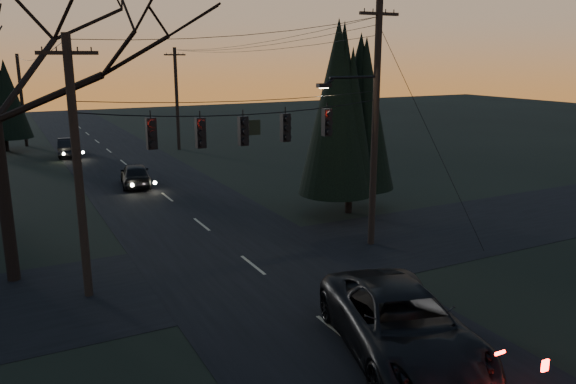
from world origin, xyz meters
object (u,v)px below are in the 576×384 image
utility_pole_right (371,244)px  sedan_oncoming_b (70,147)px  sedan_oncoming_a (135,175)px  utility_pole_far_r (179,149)px  utility_pole_far_l (27,146)px  suv_near (402,325)px  utility_pole_left (89,295)px  evergreen_right (351,118)px

utility_pole_right → sedan_oncoming_b: size_ratio=2.22×
sedan_oncoming_a → utility_pole_far_r: bearing=-109.0°
utility_pole_far_l → sedan_oncoming_a: bearing=-76.0°
suv_near → sedan_oncoming_a: size_ratio=1.56×
suv_near → utility_pole_left: bearing=146.0°
suv_near → evergreen_right: bearing=77.5°
utility_pole_far_l → sedan_oncoming_b: size_ratio=1.78×
sedan_oncoming_b → utility_pole_far_l: bearing=-60.6°
utility_pole_right → utility_pole_far_l: utility_pole_right is taller
utility_pole_right → utility_pole_left: 11.50m
utility_pole_far_l → evergreen_right: bearing=-66.9°
evergreen_right → sedan_oncoming_b: evergreen_right is taller
utility_pole_left → sedan_oncoming_a: bearing=72.0°
utility_pole_left → utility_pole_far_r: bearing=67.7°
utility_pole_far_l → evergreen_right: 34.47m
utility_pole_far_r → sedan_oncoming_b: utility_pole_far_r is taller
utility_pole_right → suv_near: size_ratio=1.54×
suv_near → utility_pole_far_l: bearing=114.1°
utility_pole_far_r → evergreen_right: size_ratio=1.00×
utility_pole_left → utility_pole_far_l: bearing=90.0°
utility_pole_left → suv_near: 10.47m
utility_pole_far_r → suv_near: utility_pole_far_r is taller
utility_pole_right → utility_pole_far_r: bearing=90.0°
utility_pole_right → sedan_oncoming_b: utility_pole_right is taller
evergreen_right → sedan_oncoming_b: 26.76m
utility_pole_far_l → evergreen_right: size_ratio=0.94×
utility_pole_left → suv_near: size_ratio=1.31×
utility_pole_far_l → utility_pole_far_r: bearing=-34.8°
utility_pole_far_l → sedan_oncoming_b: (2.80, -7.16, 0.74)m
suv_near → sedan_oncoming_b: bearing=111.5°
sedan_oncoming_a → sedan_oncoming_b: bearing=-71.8°
utility_pole_far_r → sedan_oncoming_b: bearing=174.5°
evergreen_right → sedan_oncoming_a: evergreen_right is taller
utility_pole_left → sedan_oncoming_a: (5.07, 15.62, 0.71)m
utility_pole_left → utility_pole_far_r: (11.50, 28.00, 0.00)m
utility_pole_right → utility_pole_far_r: (0.00, 28.00, 0.00)m
suv_near → sedan_oncoming_a: (-1.73, 23.53, -0.19)m
sedan_oncoming_a → utility_pole_right: bearing=120.9°
utility_pole_far_r → suv_near: size_ratio=1.31×
suv_near → sedan_oncoming_b: 36.96m
utility_pole_right → sedan_oncoming_a: (-6.43, 15.62, 0.71)m
utility_pole_far_l → evergreen_right: (13.38, -31.40, 4.85)m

